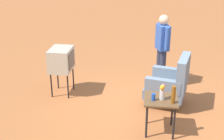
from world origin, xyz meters
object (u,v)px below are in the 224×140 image
at_px(bottle_tall_amber, 173,95).
at_px(person_standing, 162,46).
at_px(armchair, 171,83).
at_px(tv_on_stand, 61,60).
at_px(side_table, 161,104).
at_px(flower_vase, 162,91).
at_px(soda_can_blue, 153,97).

bearing_deg(bottle_tall_amber, person_standing, -176.57).
xyz_separation_m(armchair, tv_on_stand, (-0.27, -2.30, 0.28)).
height_order(tv_on_stand, bottle_tall_amber, tv_on_stand).
relative_size(person_standing, bottle_tall_amber, 5.47).
bearing_deg(bottle_tall_amber, side_table, -124.32).
xyz_separation_m(armchair, flower_vase, (1.01, -0.22, 0.28)).
height_order(tv_on_stand, person_standing, person_standing).
distance_m(tv_on_stand, bottle_tall_amber, 2.64).
distance_m(armchair, bottle_tall_amber, 1.15).
bearing_deg(bottle_tall_amber, soda_can_blue, -99.89).
bearing_deg(flower_vase, armchair, 167.78).
height_order(armchair, person_standing, person_standing).
bearing_deg(soda_can_blue, side_table, 118.71).
relative_size(armchair, bottle_tall_amber, 3.53).
relative_size(person_standing, soda_can_blue, 13.44).
height_order(soda_can_blue, flower_vase, flower_vase).
bearing_deg(flower_vase, soda_can_blue, -71.00).
distance_m(person_standing, bottle_tall_amber, 2.12).
bearing_deg(person_standing, armchair, 9.70).
bearing_deg(side_table, bottle_tall_amber, 55.68).
relative_size(tv_on_stand, person_standing, 0.63).
xyz_separation_m(person_standing, soda_can_blue, (2.06, -0.19, -0.25)).
xyz_separation_m(bottle_tall_amber, flower_vase, (-0.10, -0.17, -0.00)).
distance_m(side_table, person_standing, 2.03).
bearing_deg(tv_on_stand, side_table, 58.70).
relative_size(tv_on_stand, flower_vase, 3.89).
distance_m(side_table, soda_can_blue, 0.22).
bearing_deg(armchair, soda_can_blue, -18.86).
relative_size(bottle_tall_amber, flower_vase, 1.13).
bearing_deg(armchair, side_table, -13.15).
height_order(tv_on_stand, soda_can_blue, tv_on_stand).
relative_size(armchair, tv_on_stand, 1.03).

